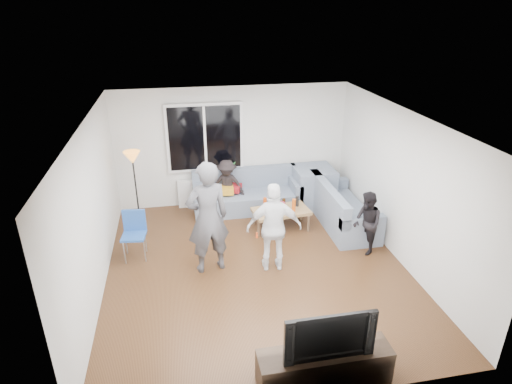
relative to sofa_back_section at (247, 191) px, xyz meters
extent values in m
cube|color=#56351C|center=(-0.22, -2.27, -0.45)|extent=(5.00, 5.50, 0.04)
cube|color=white|center=(-0.22, -2.27, 2.20)|extent=(5.00, 5.50, 0.04)
cube|color=silver|center=(-0.22, 0.50, 0.88)|extent=(5.00, 0.04, 2.60)
cube|color=silver|center=(-0.22, -5.04, 0.88)|extent=(5.00, 0.04, 2.60)
cube|color=silver|center=(-2.74, -2.27, 0.88)|extent=(0.04, 5.50, 2.60)
cube|color=silver|center=(2.30, -2.27, 0.88)|extent=(0.04, 5.50, 2.60)
cube|color=white|center=(-0.82, 0.42, 1.12)|extent=(1.62, 0.06, 1.47)
cube|color=black|center=(-0.82, 0.38, 1.12)|extent=(1.50, 0.02, 1.35)
cube|color=white|center=(-0.82, 0.37, 1.12)|extent=(0.05, 0.03, 1.35)
cube|color=silver|center=(-0.82, 0.38, -0.11)|extent=(1.30, 0.12, 0.62)
imported|color=#2B6D32|center=(-0.28, 0.35, 0.39)|extent=(0.25, 0.23, 0.38)
imported|color=silver|center=(-0.96, 0.35, 0.29)|extent=(0.21, 0.21, 0.19)
cube|color=slate|center=(1.49, 0.00, 0.00)|extent=(0.85, 0.85, 0.85)
cube|color=orange|center=(-0.49, -0.02, 0.09)|extent=(0.40, 0.35, 0.14)
cube|color=maroon|center=(-0.31, 0.06, 0.09)|extent=(0.45, 0.42, 0.13)
cube|color=#A98352|center=(0.52, -0.96, -0.22)|extent=(1.16, 0.72, 0.40)
cylinder|color=maroon|center=(0.50, -1.00, 0.06)|extent=(0.17, 0.17, 0.17)
imported|color=#46464B|center=(-1.01, -2.15, 0.54)|extent=(0.79, 0.60, 1.94)
imported|color=white|center=(0.06, -2.32, 0.35)|extent=(0.95, 0.50, 1.56)
imported|color=black|center=(1.80, -2.12, 0.16)|extent=(0.47, 0.58, 1.16)
imported|color=black|center=(-0.43, 0.03, 0.15)|extent=(0.84, 0.63, 1.16)
cube|color=#312318|center=(0.11, -4.77, -0.20)|extent=(1.60, 0.40, 0.44)
imported|color=black|center=(0.11, -4.77, 0.32)|extent=(1.07, 0.14, 0.62)
cylinder|color=#369A1C|center=(0.41, -1.05, 0.11)|extent=(0.08, 0.08, 0.27)
cylinder|color=black|center=(0.88, -0.85, 0.08)|extent=(0.07, 0.07, 0.21)
cylinder|color=#BA3C0A|center=(0.22, -0.84, 0.09)|extent=(0.07, 0.07, 0.23)
cylinder|color=black|center=(0.60, -0.85, 0.07)|extent=(0.07, 0.07, 0.19)
cylinder|color=#D45512|center=(0.74, -1.07, 0.11)|extent=(0.07, 0.07, 0.26)
camera|label=1|loc=(-1.40, -8.38, 3.77)|focal=30.21mm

